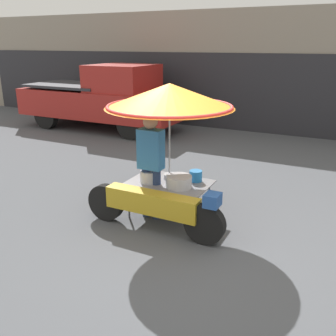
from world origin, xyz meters
name	(u,v)px	position (x,y,z in m)	size (l,w,h in m)	color
ground_plane	(182,236)	(0.00, 0.00, 0.00)	(36.00, 36.00, 0.00)	#4C4F54
shopfront_building	(291,71)	(0.00, 8.14, 1.82)	(28.00, 2.06, 3.65)	gray
vendor_motorcycle_cart	(168,116)	(-0.46, 0.45, 1.65)	(2.24, 1.92, 2.11)	black
vendor_person	(151,161)	(-0.70, 0.35, 0.94)	(0.38, 0.22, 1.66)	navy
pickup_truck	(105,98)	(-5.20, 5.39, 1.00)	(5.37, 1.96, 2.04)	black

